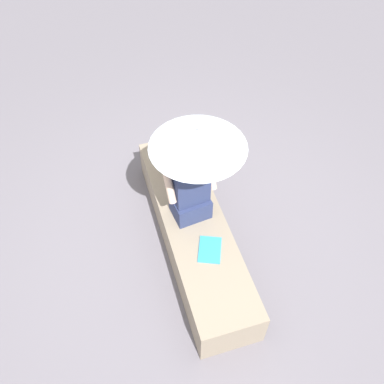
{
  "coord_description": "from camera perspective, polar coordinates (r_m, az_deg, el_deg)",
  "views": [
    {
      "loc": [
        2.31,
        -0.71,
        3.64
      ],
      "look_at": [
        -0.03,
        -0.01,
        0.77
      ],
      "focal_mm": 38.89,
      "sensor_mm": 36.0,
      "label": 1
    }
  ],
  "objects": [
    {
      "name": "person_seated",
      "position": [
        3.76,
        -0.23,
        0.74
      ],
      "size": [
        0.32,
        0.49,
        0.9
      ],
      "color": "navy",
      "rests_on": "stone_bench"
    },
    {
      "name": "ground_plane",
      "position": [
        4.37,
        0.2,
        -6.89
      ],
      "size": [
        14.0,
        14.0,
        0.0
      ],
      "primitive_type": "plane",
      "color": "slate"
    },
    {
      "name": "handbag_black",
      "position": [
        4.34,
        -1.2,
        4.52
      ],
      "size": [
        0.26,
        0.2,
        0.31
      ],
      "color": "brown",
      "rests_on": "stone_bench"
    },
    {
      "name": "parasol",
      "position": [
        3.31,
        0.84,
        7.37
      ],
      "size": [
        0.81,
        0.81,
        1.12
      ],
      "color": "#B7B7BC",
      "rests_on": "stone_bench"
    },
    {
      "name": "magazine",
      "position": [
        3.81,
        2.46,
        -7.9
      ],
      "size": [
        0.34,
        0.29,
        0.01
      ],
      "primitive_type": "cube",
      "rotation": [
        0.0,
        0.0,
        -0.39
      ],
      "color": "#339ED1",
      "rests_on": "stone_bench"
    },
    {
      "name": "stone_bench",
      "position": [
        4.19,
        0.21,
        -5.3
      ],
      "size": [
        2.33,
        0.58,
        0.42
      ],
      "primitive_type": "cube",
      "color": "gray",
      "rests_on": "ground"
    }
  ]
}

